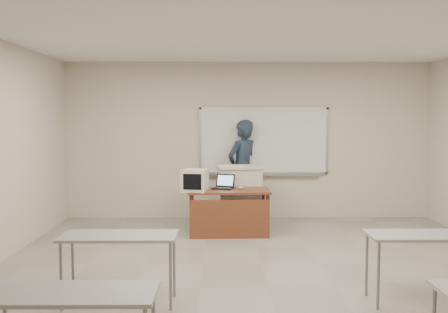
{
  "coord_description": "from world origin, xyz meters",
  "views": [
    {
      "loc": [
        -0.56,
        -5.61,
        1.94
      ],
      "look_at": [
        -0.48,
        2.2,
        1.33
      ],
      "focal_mm": 40.0,
      "sensor_mm": 36.0,
      "label": 1
    }
  ],
  "objects_px": {
    "presenter": "(243,170)",
    "laptop": "(223,185)",
    "instructor_desk": "(229,204)",
    "whiteboard": "(264,142)",
    "crt_monitor": "(195,180)",
    "mouse": "(241,188)",
    "keyboard": "(231,166)",
    "podium": "(239,196)"
  },
  "relations": [
    {
      "from": "presenter",
      "to": "laptop",
      "type": "bearing_deg",
      "value": 30.46
    },
    {
      "from": "instructor_desk",
      "to": "whiteboard",
      "type": "bearing_deg",
      "value": 62.78
    },
    {
      "from": "crt_monitor",
      "to": "laptop",
      "type": "height_order",
      "value": "crt_monitor"
    },
    {
      "from": "crt_monitor",
      "to": "laptop",
      "type": "distance_m",
      "value": 0.52
    },
    {
      "from": "presenter",
      "to": "instructor_desk",
      "type": "bearing_deg",
      "value": 37.4
    },
    {
      "from": "crt_monitor",
      "to": "mouse",
      "type": "distance_m",
      "value": 0.79
    },
    {
      "from": "laptop",
      "to": "presenter",
      "type": "distance_m",
      "value": 1.21
    },
    {
      "from": "laptop",
      "to": "mouse",
      "type": "xyz_separation_m",
      "value": [
        0.3,
        -0.07,
        -0.04
      ]
    },
    {
      "from": "keyboard",
      "to": "presenter",
      "type": "relative_size",
      "value": 0.25
    },
    {
      "from": "instructor_desk",
      "to": "podium",
      "type": "distance_m",
      "value": 0.74
    },
    {
      "from": "instructor_desk",
      "to": "presenter",
      "type": "height_order",
      "value": "presenter"
    },
    {
      "from": "podium",
      "to": "laptop",
      "type": "distance_m",
      "value": 0.62
    },
    {
      "from": "instructor_desk",
      "to": "mouse",
      "type": "xyz_separation_m",
      "value": [
        0.2,
        0.16,
        0.24
      ]
    },
    {
      "from": "instructor_desk",
      "to": "crt_monitor",
      "type": "relative_size",
      "value": 3.1
    },
    {
      "from": "instructor_desk",
      "to": "keyboard",
      "type": "xyz_separation_m",
      "value": [
        0.05,
        0.59,
        0.57
      ]
    },
    {
      "from": "instructor_desk",
      "to": "podium",
      "type": "relative_size",
      "value": 1.24
    },
    {
      "from": "crt_monitor",
      "to": "keyboard",
      "type": "height_order",
      "value": "keyboard"
    },
    {
      "from": "podium",
      "to": "crt_monitor",
      "type": "height_order",
      "value": "crt_monitor"
    },
    {
      "from": "whiteboard",
      "to": "presenter",
      "type": "height_order",
      "value": "whiteboard"
    },
    {
      "from": "whiteboard",
      "to": "laptop",
      "type": "distance_m",
      "value": 1.63
    },
    {
      "from": "whiteboard",
      "to": "mouse",
      "type": "height_order",
      "value": "whiteboard"
    },
    {
      "from": "whiteboard",
      "to": "podium",
      "type": "bearing_deg",
      "value": -123.07
    },
    {
      "from": "podium",
      "to": "crt_monitor",
      "type": "bearing_deg",
      "value": -142.72
    },
    {
      "from": "podium",
      "to": "keyboard",
      "type": "height_order",
      "value": "keyboard"
    },
    {
      "from": "laptop",
      "to": "mouse",
      "type": "relative_size",
      "value": 2.99
    },
    {
      "from": "laptop",
      "to": "keyboard",
      "type": "bearing_deg",
      "value": 86.37
    },
    {
      "from": "podium",
      "to": "mouse",
      "type": "height_order",
      "value": "podium"
    },
    {
      "from": "crt_monitor",
      "to": "presenter",
      "type": "distance_m",
      "value": 1.61
    },
    {
      "from": "whiteboard",
      "to": "keyboard",
      "type": "bearing_deg",
      "value": -126.21
    },
    {
      "from": "whiteboard",
      "to": "mouse",
      "type": "relative_size",
      "value": 23.09
    },
    {
      "from": "instructor_desk",
      "to": "crt_monitor",
      "type": "bearing_deg",
      "value": 179.58
    },
    {
      "from": "whiteboard",
      "to": "crt_monitor",
      "type": "relative_size",
      "value": 5.67
    },
    {
      "from": "podium",
      "to": "presenter",
      "type": "xyz_separation_m",
      "value": [
        0.09,
        0.65,
        0.4
      ]
    },
    {
      "from": "crt_monitor",
      "to": "keyboard",
      "type": "bearing_deg",
      "value": 54.76
    },
    {
      "from": "presenter",
      "to": "whiteboard",
      "type": "bearing_deg",
      "value": 154.73
    },
    {
      "from": "keyboard",
      "to": "mouse",
      "type": "bearing_deg",
      "value": -70.25
    },
    {
      "from": "instructor_desk",
      "to": "presenter",
      "type": "distance_m",
      "value": 1.46
    },
    {
      "from": "whiteboard",
      "to": "mouse",
      "type": "distance_m",
      "value": 1.58
    },
    {
      "from": "instructor_desk",
      "to": "podium",
      "type": "xyz_separation_m",
      "value": [
        0.2,
        0.71,
        0.02
      ]
    },
    {
      "from": "podium",
      "to": "mouse",
      "type": "relative_size",
      "value": 10.14
    },
    {
      "from": "crt_monitor",
      "to": "keyboard",
      "type": "relative_size",
      "value": 0.92
    },
    {
      "from": "laptop",
      "to": "presenter",
      "type": "relative_size",
      "value": 0.17
    }
  ]
}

